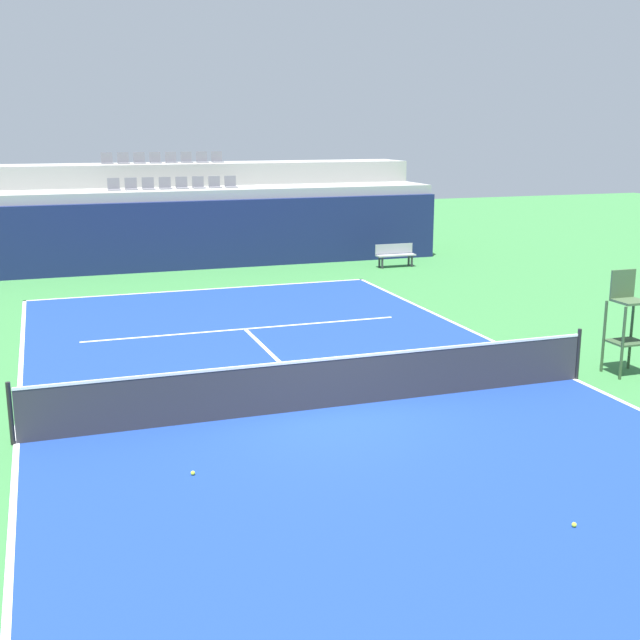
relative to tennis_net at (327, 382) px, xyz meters
The scene contains 17 objects.
ground_plane 0.51m from the tennis_net, ahead, with size 80.00×80.00×0.00m, color #387A3D.
court_surface 0.50m from the tennis_net, ahead, with size 11.00×24.00×0.01m, color navy.
baseline_far 11.96m from the tennis_net, 90.00° to the left, with size 11.00×0.10×0.00m, color white.
sideline_left 5.47m from the tennis_net, behind, with size 0.10×24.00×0.00m, color white.
sideline_right 5.47m from the tennis_net, ahead, with size 0.10×24.00×0.00m, color white.
service_line_far 6.42m from the tennis_net, 90.00° to the left, with size 8.26×0.10×0.00m, color white.
centre_service_line 3.24m from the tennis_net, 90.00° to the left, with size 0.10×6.40×0.00m, color white.
back_wall 15.90m from the tennis_net, 90.00° to the left, with size 20.14×0.30×2.50m, color navy.
stands_tier_lower 17.25m from the tennis_net, 90.00° to the left, with size 20.14×2.40×2.85m, color #9E9E99.
stands_tier_upper 19.67m from the tennis_net, 90.00° to the left, with size 20.14×2.40×3.70m, color #9E9E99.
seating_row_lower 17.50m from the tennis_net, 90.00° to the left, with size 4.81×0.44×0.44m.
seating_row_upper 20.00m from the tennis_net, 90.00° to the left, with size 4.81×0.44×0.44m.
tennis_net is the anchor object (origin of this frame).
umpire_chair 6.73m from the tennis_net, ahead, with size 0.76×0.66×2.20m.
player_bench 15.94m from the tennis_net, 61.42° to the left, with size 1.50×0.40×0.85m.
tennis_ball_0 3.67m from the tennis_net, 143.09° to the right, with size 0.07×0.07×0.07m, color #CCE033.
tennis_ball_2 5.66m from the tennis_net, 74.34° to the right, with size 0.07×0.07×0.07m, color #CCE033.
Camera 1 is at (-4.78, -13.53, 5.12)m, focal length 45.60 mm.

